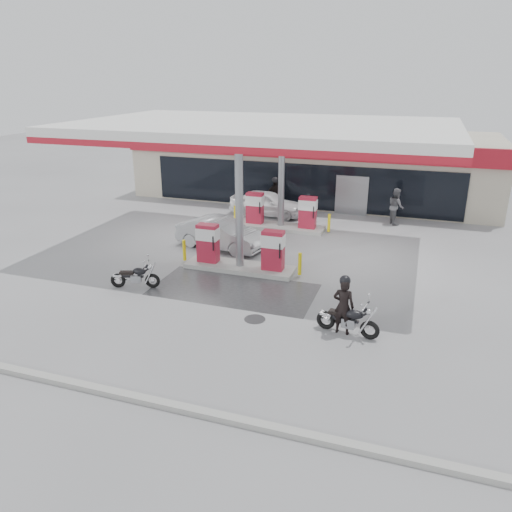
{
  "coord_description": "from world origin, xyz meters",
  "views": [
    {
      "loc": [
        6.7,
        -15.77,
        7.55
      ],
      "look_at": [
        1.16,
        0.59,
        1.2
      ],
      "focal_mm": 35.0,
      "sensor_mm": 36.0,
      "label": 1
    }
  ],
  "objects_px": {
    "parked_motorcycle": "(136,277)",
    "parked_car_left": "(179,182)",
    "attendant": "(396,206)",
    "biker_walking": "(275,196)",
    "biker_main": "(343,306)",
    "sedan_white": "(267,203)",
    "pump_island_near": "(240,253)",
    "hatchback_silver": "(221,234)",
    "pump_island_far": "(281,215)",
    "main_motorcycle": "(349,321)"
  },
  "relations": [
    {
      "from": "main_motorcycle",
      "to": "attendant",
      "type": "relative_size",
      "value": 1.04
    },
    {
      "from": "pump_island_far",
      "to": "parked_motorcycle",
      "type": "distance_m",
      "value": 9.48
    },
    {
      "from": "pump_island_near",
      "to": "attendant",
      "type": "xyz_separation_m",
      "value": [
        5.51,
        8.8,
        0.25
      ]
    },
    {
      "from": "biker_main",
      "to": "attendant",
      "type": "relative_size",
      "value": 0.94
    },
    {
      "from": "parked_motorcycle",
      "to": "attendant",
      "type": "distance_m",
      "value": 14.55
    },
    {
      "from": "pump_island_near",
      "to": "main_motorcycle",
      "type": "relative_size",
      "value": 2.57
    },
    {
      "from": "biker_main",
      "to": "sedan_white",
      "type": "relative_size",
      "value": 0.43
    },
    {
      "from": "sedan_white",
      "to": "biker_main",
      "type": "bearing_deg",
      "value": -151.12
    },
    {
      "from": "pump_island_near",
      "to": "main_motorcycle",
      "type": "bearing_deg",
      "value": -38.53
    },
    {
      "from": "hatchback_silver",
      "to": "pump_island_near",
      "type": "bearing_deg",
      "value": -130.53
    },
    {
      "from": "pump_island_far",
      "to": "parked_car_left",
      "type": "relative_size",
      "value": 1.17
    },
    {
      "from": "main_motorcycle",
      "to": "sedan_white",
      "type": "distance_m",
      "value": 13.81
    },
    {
      "from": "pump_island_far",
      "to": "parked_car_left",
      "type": "xyz_separation_m",
      "value": [
        -8.87,
        6.0,
        -0.07
      ]
    },
    {
      "from": "parked_car_left",
      "to": "main_motorcycle",
      "type": "bearing_deg",
      "value": -143.97
    },
    {
      "from": "parked_car_left",
      "to": "biker_walking",
      "type": "xyz_separation_m",
      "value": [
        7.63,
        -2.91,
        0.31
      ]
    },
    {
      "from": "sedan_white",
      "to": "parked_motorcycle",
      "type": "bearing_deg",
      "value": 173.57
    },
    {
      "from": "pump_island_near",
      "to": "sedan_white",
      "type": "relative_size",
      "value": 1.24
    },
    {
      "from": "parked_motorcycle",
      "to": "biker_walking",
      "type": "height_order",
      "value": "biker_walking"
    },
    {
      "from": "sedan_white",
      "to": "hatchback_silver",
      "type": "relative_size",
      "value": 0.99
    },
    {
      "from": "pump_island_near",
      "to": "main_motorcycle",
      "type": "xyz_separation_m",
      "value": [
        5.03,
        -4.0,
        -0.25
      ]
    },
    {
      "from": "attendant",
      "to": "biker_walking",
      "type": "relative_size",
      "value": 1.01
    },
    {
      "from": "biker_main",
      "to": "attendant",
      "type": "xyz_separation_m",
      "value": [
        0.67,
        12.78,
        0.06
      ]
    },
    {
      "from": "attendant",
      "to": "parked_car_left",
      "type": "height_order",
      "value": "attendant"
    },
    {
      "from": "biker_walking",
      "to": "sedan_white",
      "type": "bearing_deg",
      "value": -136.9
    },
    {
      "from": "main_motorcycle",
      "to": "parked_motorcycle",
      "type": "height_order",
      "value": "main_motorcycle"
    },
    {
      "from": "biker_main",
      "to": "parked_car_left",
      "type": "height_order",
      "value": "biker_main"
    },
    {
      "from": "attendant",
      "to": "hatchback_silver",
      "type": "height_order",
      "value": "attendant"
    },
    {
      "from": "pump_island_near",
      "to": "parked_motorcycle",
      "type": "height_order",
      "value": "pump_island_near"
    },
    {
      "from": "biker_main",
      "to": "parked_car_left",
      "type": "distance_m",
      "value": 21.05
    },
    {
      "from": "parked_motorcycle",
      "to": "parked_car_left",
      "type": "distance_m",
      "value": 16.09
    },
    {
      "from": "pump_island_near",
      "to": "biker_main",
      "type": "height_order",
      "value": "biker_main"
    },
    {
      "from": "biker_main",
      "to": "parked_motorcycle",
      "type": "height_order",
      "value": "biker_main"
    },
    {
      "from": "pump_island_far",
      "to": "parked_car_left",
      "type": "distance_m",
      "value": 10.71
    },
    {
      "from": "pump_island_far",
      "to": "main_motorcycle",
      "type": "relative_size",
      "value": 2.57
    },
    {
      "from": "main_motorcycle",
      "to": "sedan_white",
      "type": "relative_size",
      "value": 0.48
    },
    {
      "from": "pump_island_near",
      "to": "sedan_white",
      "type": "xyz_separation_m",
      "value": [
        -1.44,
        8.2,
        -0.0
      ]
    },
    {
      "from": "biker_main",
      "to": "biker_walking",
      "type": "relative_size",
      "value": 0.95
    },
    {
      "from": "pump_island_near",
      "to": "parked_car_left",
      "type": "distance_m",
      "value": 14.92
    },
    {
      "from": "parked_motorcycle",
      "to": "pump_island_near",
      "type": "bearing_deg",
      "value": 26.72
    },
    {
      "from": "attendant",
      "to": "sedan_white",
      "type": "bearing_deg",
      "value": 71.26
    },
    {
      "from": "pump_island_near",
      "to": "biker_walking",
      "type": "bearing_deg",
      "value": 97.79
    },
    {
      "from": "biker_main",
      "to": "biker_walking",
      "type": "height_order",
      "value": "biker_walking"
    },
    {
      "from": "sedan_white",
      "to": "hatchback_silver",
      "type": "height_order",
      "value": "sedan_white"
    },
    {
      "from": "hatchback_silver",
      "to": "parked_car_left",
      "type": "distance_m",
      "value": 12.13
    },
    {
      "from": "parked_motorcycle",
      "to": "parked_car_left",
      "type": "xyz_separation_m",
      "value": [
        -5.85,
        14.98,
        0.22
      ]
    },
    {
      "from": "pump_island_near",
      "to": "hatchback_silver",
      "type": "distance_m",
      "value": 2.8
    },
    {
      "from": "biker_main",
      "to": "sedan_white",
      "type": "bearing_deg",
      "value": -58.53
    },
    {
      "from": "pump_island_far",
      "to": "biker_walking",
      "type": "xyz_separation_m",
      "value": [
        -1.24,
        3.09,
        0.24
      ]
    },
    {
      "from": "attendant",
      "to": "parked_car_left",
      "type": "bearing_deg",
      "value": 53.78
    },
    {
      "from": "pump_island_far",
      "to": "hatchback_silver",
      "type": "xyz_separation_m",
      "value": [
        -1.73,
        -3.8,
        -0.02
      ]
    }
  ]
}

